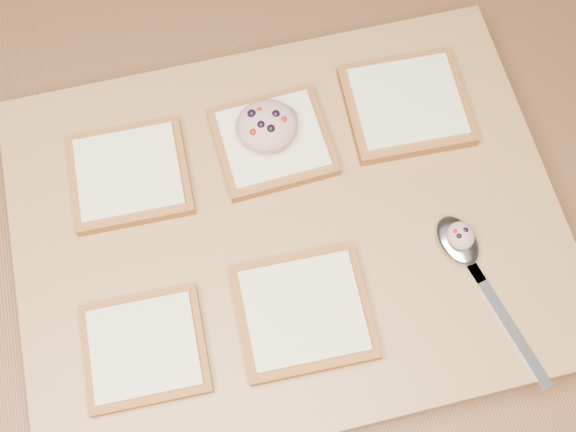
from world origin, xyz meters
name	(u,v)px	position (x,y,z in m)	size (l,w,h in m)	color
ground	(269,366)	(0.00, 0.00, 0.00)	(4.00, 4.00, 0.00)	#515459
island_counter	(263,319)	(0.00, 0.00, 0.45)	(2.00, 0.80, 0.90)	slate
cutting_board	(288,230)	(0.04, -0.03, 0.92)	(0.56, 0.42, 0.04)	#B5844D
bread_far_left	(129,174)	(-0.11, 0.06, 0.95)	(0.12, 0.11, 0.02)	#A15F29
bread_far_center	(273,142)	(0.04, 0.06, 0.95)	(0.12, 0.11, 0.02)	#A15F29
bread_far_right	(407,105)	(0.19, 0.07, 0.95)	(0.13, 0.12, 0.02)	#A15F29
bread_near_left	(145,349)	(-0.13, -0.12, 0.95)	(0.12, 0.11, 0.02)	#A15F29
bread_near_center	(304,312)	(0.03, -0.12, 0.95)	(0.13, 0.12, 0.02)	#A15F29
tuna_salad_dollop	(267,126)	(0.04, 0.07, 0.98)	(0.06, 0.06, 0.03)	tan
spoon	(465,252)	(0.20, -0.10, 0.95)	(0.07, 0.19, 0.01)	silver
spoon_salad	(461,236)	(0.20, -0.09, 0.97)	(0.03, 0.03, 0.02)	tan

